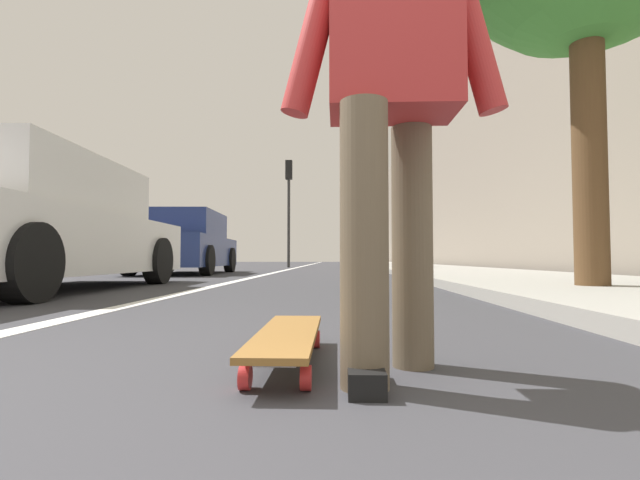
% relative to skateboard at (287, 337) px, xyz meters
% --- Properties ---
extents(ground_plane, '(80.00, 80.00, 0.00)m').
position_rel_skateboard_xyz_m(ground_plane, '(8.91, 0.21, -0.09)').
color(ground_plane, '#38383D').
extents(lane_stripe_white, '(52.00, 0.16, 0.01)m').
position_rel_skateboard_xyz_m(lane_stripe_white, '(18.91, 1.45, -0.09)').
color(lane_stripe_white, silver).
rests_on(lane_stripe_white, ground).
extents(sidewalk_curb, '(52.00, 3.20, 0.11)m').
position_rel_skateboard_xyz_m(sidewalk_curb, '(16.91, -3.04, -0.04)').
color(sidewalk_curb, '#9E9B93').
rests_on(sidewalk_curb, ground).
extents(building_facade, '(40.00, 1.20, 8.42)m').
position_rel_skateboard_xyz_m(building_facade, '(20.91, -5.47, 4.12)').
color(building_facade, gray).
rests_on(building_facade, ground).
extents(skateboard, '(0.84, 0.20, 0.11)m').
position_rel_skateboard_xyz_m(skateboard, '(0.00, 0.00, 0.00)').
color(skateboard, red).
rests_on(skateboard, ground).
extents(skater_person, '(0.46, 0.72, 1.64)m').
position_rel_skateboard_xyz_m(skater_person, '(-0.15, -0.35, 0.84)').
color(skater_person, brown).
rests_on(skater_person, ground).
extents(parked_car_near, '(4.63, 2.00, 1.49)m').
position_rel_skateboard_xyz_m(parked_car_near, '(3.36, 3.23, 0.63)').
color(parked_car_near, silver).
rests_on(parked_car_near, ground).
extents(parked_car_mid, '(4.17, 2.04, 1.49)m').
position_rel_skateboard_xyz_m(parked_car_mid, '(9.14, 3.52, 0.62)').
color(parked_car_mid, navy).
rests_on(parked_car_mid, ground).
extents(traffic_light, '(0.33, 0.28, 4.51)m').
position_rel_skateboard_xyz_m(traffic_light, '(17.09, 1.85, 3.01)').
color(traffic_light, '#2D2D2D').
rests_on(traffic_light, ground).
extents(pedestrian_distant, '(0.43, 0.68, 1.55)m').
position_rel_skateboard_xyz_m(pedestrian_distant, '(12.98, -2.44, 0.79)').
color(pedestrian_distant, black).
rests_on(pedestrian_distant, ground).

